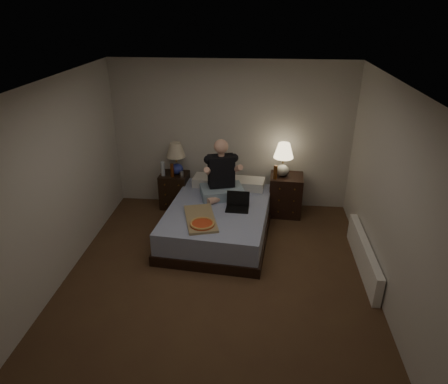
# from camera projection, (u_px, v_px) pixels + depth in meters

# --- Properties ---
(floor) EXTENTS (4.00, 4.50, 0.00)m
(floor) POSITION_uv_depth(u_px,v_px,m) (218.00, 280.00, 5.21)
(floor) COLOR brown
(floor) RESTS_ON ground
(ceiling) EXTENTS (4.00, 4.50, 0.00)m
(ceiling) POSITION_uv_depth(u_px,v_px,m) (216.00, 86.00, 4.14)
(ceiling) COLOR white
(ceiling) RESTS_ON ground
(wall_back) EXTENTS (4.00, 0.00, 2.50)m
(wall_back) POSITION_uv_depth(u_px,v_px,m) (231.00, 136.00, 6.70)
(wall_back) COLOR beige
(wall_back) RESTS_ON ground
(wall_front) EXTENTS (4.00, 0.00, 2.50)m
(wall_front) POSITION_uv_depth(u_px,v_px,m) (181.00, 340.00, 2.65)
(wall_front) COLOR beige
(wall_front) RESTS_ON ground
(wall_left) EXTENTS (0.00, 4.50, 2.50)m
(wall_left) POSITION_uv_depth(u_px,v_px,m) (53.00, 188.00, 4.84)
(wall_left) COLOR beige
(wall_left) RESTS_ON ground
(wall_right) EXTENTS (0.00, 4.50, 2.50)m
(wall_right) POSITION_uv_depth(u_px,v_px,m) (393.00, 201.00, 4.51)
(wall_right) COLOR beige
(wall_right) RESTS_ON ground
(bed) EXTENTS (1.64, 2.08, 0.49)m
(bed) POSITION_uv_depth(u_px,v_px,m) (218.00, 221.00, 6.14)
(bed) COLOR #5669AD
(bed) RESTS_ON floor
(nightstand_left) EXTENTS (0.49, 0.44, 0.61)m
(nightstand_left) POSITION_uv_depth(u_px,v_px,m) (175.00, 190.00, 6.99)
(nightstand_left) COLOR black
(nightstand_left) RESTS_ON floor
(nightstand_right) EXTENTS (0.56, 0.51, 0.69)m
(nightstand_right) POSITION_uv_depth(u_px,v_px,m) (286.00, 195.00, 6.72)
(nightstand_right) COLOR black
(nightstand_right) RESTS_ON floor
(lamp_left) EXTENTS (0.39, 0.39, 0.56)m
(lamp_left) POSITION_uv_depth(u_px,v_px,m) (176.00, 159.00, 6.74)
(lamp_left) COLOR navy
(lamp_left) RESTS_ON nightstand_left
(lamp_right) EXTENTS (0.39, 0.39, 0.56)m
(lamp_right) POSITION_uv_depth(u_px,v_px,m) (283.00, 160.00, 6.46)
(lamp_right) COLOR #999A92
(lamp_right) RESTS_ON nightstand_right
(water_bottle) EXTENTS (0.07, 0.07, 0.25)m
(water_bottle) POSITION_uv_depth(u_px,v_px,m) (163.00, 169.00, 6.75)
(water_bottle) COLOR silver
(water_bottle) RESTS_ON nightstand_left
(soda_can) EXTENTS (0.07, 0.07, 0.10)m
(soda_can) POSITION_uv_depth(u_px,v_px,m) (182.00, 174.00, 6.72)
(soda_can) COLOR beige
(soda_can) RESTS_ON nightstand_left
(beer_bottle_left) EXTENTS (0.06, 0.06, 0.23)m
(beer_bottle_left) POSITION_uv_depth(u_px,v_px,m) (172.00, 170.00, 6.71)
(beer_bottle_left) COLOR #55250C
(beer_bottle_left) RESTS_ON nightstand_left
(beer_bottle_right) EXTENTS (0.06, 0.06, 0.23)m
(beer_bottle_right) POSITION_uv_depth(u_px,v_px,m) (275.00, 172.00, 6.42)
(beer_bottle_right) COLOR #53290B
(beer_bottle_right) RESTS_ON nightstand_right
(person) EXTENTS (0.78, 0.68, 0.93)m
(person) POSITION_uv_depth(u_px,v_px,m) (222.00, 169.00, 6.15)
(person) COLOR black
(person) RESTS_ON bed
(laptop) EXTENTS (0.35, 0.29, 0.24)m
(laptop) POSITION_uv_depth(u_px,v_px,m) (237.00, 202.00, 5.90)
(laptop) COLOR black
(laptop) RESTS_ON bed
(pizza_box) EXTENTS (0.59, 0.84, 0.08)m
(pizza_box) POSITION_uv_depth(u_px,v_px,m) (202.00, 224.00, 5.47)
(pizza_box) COLOR tan
(pizza_box) RESTS_ON bed
(radiator) EXTENTS (0.10, 1.60, 0.40)m
(radiator) POSITION_uv_depth(u_px,v_px,m) (364.00, 256.00, 5.37)
(radiator) COLOR white
(radiator) RESTS_ON floor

